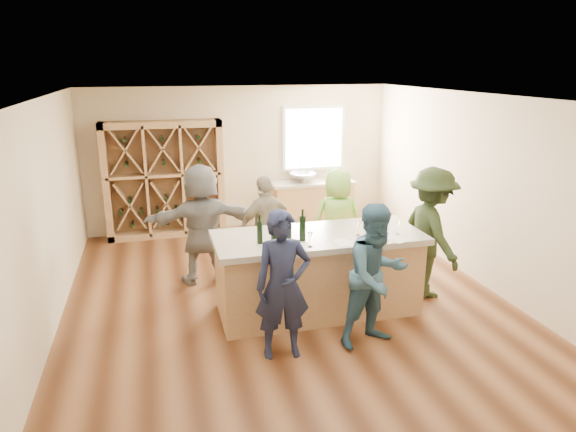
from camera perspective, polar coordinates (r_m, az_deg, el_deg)
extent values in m
cube|color=brown|center=(7.43, -0.36, -9.39)|extent=(6.00, 7.00, 0.10)
cube|color=white|center=(6.69, -0.40, 13.54)|extent=(6.00, 7.00, 0.10)
cube|color=beige|center=(10.32, -5.33, 6.45)|extent=(6.00, 0.10, 2.80)
cube|color=beige|center=(3.82, 13.33, -12.17)|extent=(6.00, 0.10, 2.80)
cube|color=beige|center=(6.86, -25.88, -0.38)|extent=(0.10, 7.00, 2.80)
cube|color=beige|center=(8.21, 20.74, 2.79)|extent=(0.10, 7.00, 2.80)
cube|color=white|center=(10.53, 2.86, 8.63)|extent=(1.30, 0.06, 1.30)
cube|color=white|center=(10.50, 2.91, 8.61)|extent=(1.18, 0.01, 1.18)
cube|color=tan|center=(9.97, -13.55, 3.93)|extent=(2.20, 0.45, 2.20)
cube|color=tan|center=(10.52, 2.68, 1.28)|extent=(1.60, 0.58, 0.86)
cube|color=#ABA08C|center=(10.41, 2.71, 3.72)|extent=(1.70, 0.62, 0.06)
imported|color=silver|center=(10.32, 1.66, 4.32)|extent=(0.54, 0.54, 0.19)
cylinder|color=silver|center=(10.48, 1.38, 4.83)|extent=(0.02, 0.02, 0.30)
cube|color=tan|center=(6.87, 3.33, -6.65)|extent=(2.60, 1.00, 1.00)
cube|color=#ABA08C|center=(6.67, 3.40, -2.39)|extent=(2.72, 1.12, 0.08)
cylinder|color=black|center=(6.29, -3.16, -1.84)|extent=(0.08, 0.08, 0.28)
cylinder|color=black|center=(6.17, -1.54, -1.97)|extent=(0.09, 0.09, 0.33)
cylinder|color=black|center=(6.31, 0.10, -1.75)|extent=(0.09, 0.09, 0.28)
cylinder|color=black|center=(6.38, 1.62, -1.35)|extent=(0.10, 0.10, 0.32)
cone|color=white|center=(6.18, 2.47, -2.65)|extent=(0.09, 0.09, 0.18)
cone|color=white|center=(6.46, 10.77, -2.18)|extent=(0.06, 0.06, 0.16)
cone|color=white|center=(6.65, 7.82, -1.42)|extent=(0.07, 0.07, 0.18)
cone|color=white|center=(6.78, 12.10, -1.27)|extent=(0.07, 0.07, 0.18)
cube|color=white|center=(6.21, 1.33, -3.43)|extent=(0.29, 0.33, 0.00)
cube|color=white|center=(6.39, 6.09, -2.94)|extent=(0.20, 0.27, 0.00)
cube|color=white|center=(6.63, 11.84, -2.46)|extent=(0.35, 0.39, 0.00)
imported|color=#191E38|center=(5.71, -0.59, -7.71)|extent=(0.65, 0.50, 1.71)
imported|color=#335972|center=(6.03, 9.81, -6.57)|extent=(0.92, 0.64, 1.72)
imported|color=#263319|center=(7.47, 15.59, -1.81)|extent=(0.58, 1.21, 1.86)
imported|color=gray|center=(7.78, -2.42, -1.36)|extent=(1.05, 0.74, 1.62)
imported|color=#8CC64C|center=(8.05, 5.47, -0.60)|extent=(0.84, 0.56, 1.67)
imported|color=slate|center=(7.75, -9.51, -0.84)|extent=(1.72, 0.70, 1.83)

